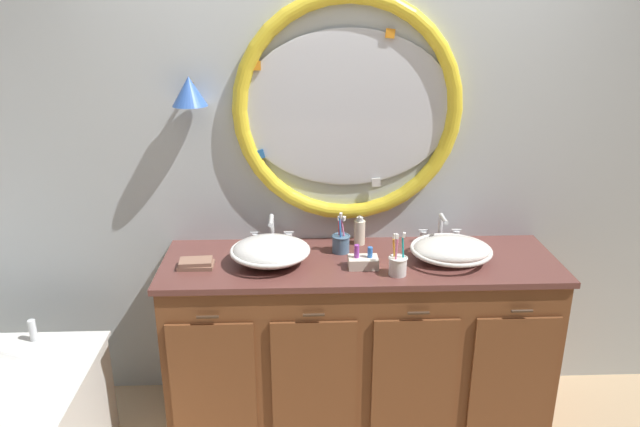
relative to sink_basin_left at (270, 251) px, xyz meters
The scene contains 11 objects.
back_wall_assembly 0.62m from the sink_basin_left, 42.27° to the left, with size 6.40×0.26×2.60m.
vanity_counter 0.68m from the sink_basin_left, ahead, with size 1.95×0.61×0.91m.
sink_basin_left is the anchor object (origin of this frame).
sink_basin_right 0.88m from the sink_basin_left, ahead, with size 0.40×0.40×0.11m.
faucet_set_left 0.23m from the sink_basin_left, 90.00° to the left, with size 0.23×0.15×0.17m.
faucet_set_right 0.91m from the sink_basin_left, 14.48° to the left, with size 0.23×0.14×0.16m.
toothbrush_holder_left 0.37m from the sink_basin_left, 19.40° to the left, with size 0.09×0.09×0.22m.
toothbrush_holder_right 0.62m from the sink_basin_left, 14.14° to the right, with size 0.09×0.09×0.21m.
soap_dispenser 0.51m from the sink_basin_left, 26.25° to the left, with size 0.06×0.07×0.16m.
folded_hand_towel 0.36m from the sink_basin_left, behind, with size 0.17×0.10×0.04m.
toiletry_basket 0.45m from the sink_basin_left, ahead, with size 0.14×0.10×0.12m.
Camera 1 is at (-0.24, -2.43, 2.14)m, focal length 33.67 mm.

